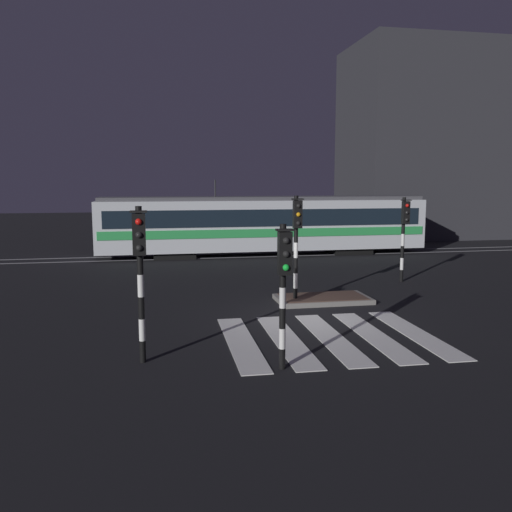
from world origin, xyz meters
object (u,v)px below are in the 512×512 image
traffic_light_corner_near_left (140,261)px  traffic_light_corner_far_right (404,227)px  traffic_light_median_centre (297,233)px  traffic_light_kerb_mid_left (284,275)px  tram (264,224)px

traffic_light_corner_near_left → traffic_light_corner_far_right: size_ratio=1.02×
traffic_light_corner_near_left → traffic_light_median_centre: 7.07m
traffic_light_kerb_mid_left → traffic_light_corner_near_left: 3.15m
traffic_light_kerb_mid_left → traffic_light_corner_far_right: (7.23, 9.08, 0.18)m
traffic_light_corner_near_left → traffic_light_median_centre: size_ratio=0.98×
traffic_light_kerb_mid_left → traffic_light_corner_far_right: bearing=51.5°
traffic_light_kerb_mid_left → tram: 18.42m
traffic_light_corner_near_left → tram: (6.37, 17.09, -0.56)m
traffic_light_kerb_mid_left → traffic_light_corner_near_left: (-2.97, 1.01, 0.24)m
traffic_light_kerb_mid_left → traffic_light_median_centre: 6.40m
traffic_light_median_centre → tram: 12.12m
traffic_light_corner_near_left → traffic_light_corner_far_right: 13.01m
traffic_light_corner_far_right → tram: tram is taller
traffic_light_corner_far_right → traffic_light_corner_near_left: bearing=-141.7°
traffic_light_corner_far_right → traffic_light_median_centre: (-5.28, -2.99, 0.11)m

